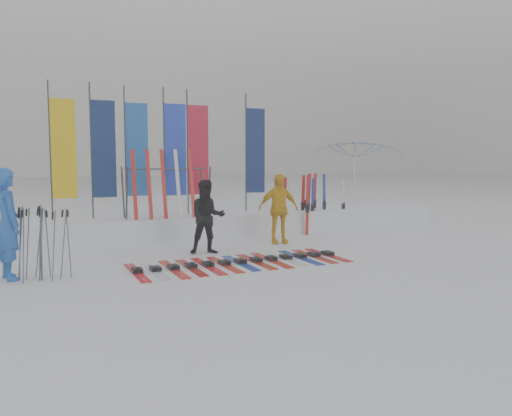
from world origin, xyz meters
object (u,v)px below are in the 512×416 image
person_blue (8,224)px  tent_canopy (355,180)px  person_black (207,217)px  person_yellow (278,209)px  ski_rack (167,185)px  ski_row (240,262)px

person_blue → tent_canopy: (9.86, 3.98, 0.43)m
person_black → tent_canopy: bearing=38.9°
person_yellow → tent_canopy: 4.86m
person_black → ski_rack: 2.07m
person_yellow → ski_row: (-1.78, -1.83, -0.80)m
person_yellow → ski_row: size_ratio=0.40×
ski_row → person_blue: bearing=173.9°
person_blue → ski_row: (3.99, -0.42, -0.89)m
person_black → tent_canopy: (6.09, 3.15, 0.57)m
person_blue → tent_canopy: 10.64m
person_blue → ski_row: bearing=-112.9°
person_blue → ski_row: person_blue is taller
person_yellow → tent_canopy: bearing=42.5°
person_blue → person_yellow: person_blue is taller
person_yellow → tent_canopy: size_ratio=0.55×
person_blue → person_black: 3.86m
person_yellow → ski_row: bearing=-123.7°
person_blue → ski_row: size_ratio=0.45×
person_blue → person_black: (3.77, 0.83, -0.14)m
person_black → ski_rack: size_ratio=0.77×
ski_row → person_yellow: bearing=45.8°
person_black → person_yellow: (2.00, 0.58, 0.05)m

